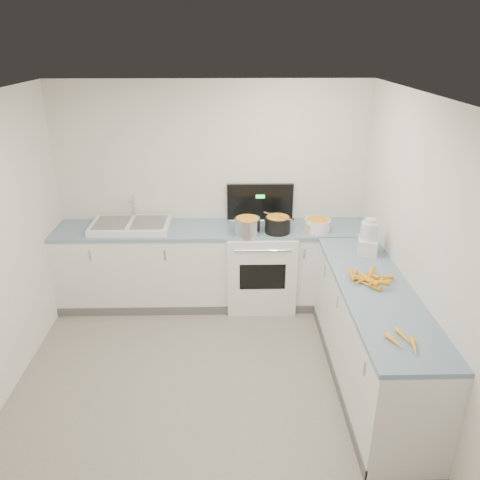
{
  "coord_description": "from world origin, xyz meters",
  "views": [
    {
      "loc": [
        0.21,
        -3.14,
        2.9
      ],
      "look_at": [
        0.3,
        1.1,
        1.05
      ],
      "focal_mm": 35.0,
      "sensor_mm": 36.0,
      "label": 1
    }
  ],
  "objects_px": {
    "black_pot": "(278,226)",
    "mixing_bowl": "(317,225)",
    "extract_bottle": "(312,228)",
    "food_processor": "(368,239)",
    "sink": "(131,225)",
    "spice_jar": "(309,229)",
    "steel_pot": "(247,227)",
    "stove": "(261,265)"
  },
  "relations": [
    {
      "from": "stove",
      "to": "spice_jar",
      "type": "distance_m",
      "value": 0.74
    },
    {
      "from": "stove",
      "to": "sink",
      "type": "bearing_deg",
      "value": 179.38
    },
    {
      "from": "black_pot",
      "to": "steel_pot",
      "type": "bearing_deg",
      "value": -172.13
    },
    {
      "from": "steel_pot",
      "to": "extract_bottle",
      "type": "bearing_deg",
      "value": 3.44
    },
    {
      "from": "black_pot",
      "to": "mixing_bowl",
      "type": "height_order",
      "value": "black_pot"
    },
    {
      "from": "extract_bottle",
      "to": "stove",
      "type": "bearing_deg",
      "value": 166.46
    },
    {
      "from": "sink",
      "to": "food_processor",
      "type": "bearing_deg",
      "value": -16.04
    },
    {
      "from": "spice_jar",
      "to": "food_processor",
      "type": "bearing_deg",
      "value": -47.02
    },
    {
      "from": "black_pot",
      "to": "food_processor",
      "type": "height_order",
      "value": "food_processor"
    },
    {
      "from": "mixing_bowl",
      "to": "food_processor",
      "type": "height_order",
      "value": "food_processor"
    },
    {
      "from": "sink",
      "to": "mixing_bowl",
      "type": "height_order",
      "value": "sink"
    },
    {
      "from": "sink",
      "to": "mixing_bowl",
      "type": "bearing_deg",
      "value": -2.83
    },
    {
      "from": "spice_jar",
      "to": "extract_bottle",
      "type": "bearing_deg",
      "value": 39.67
    },
    {
      "from": "steel_pot",
      "to": "food_processor",
      "type": "height_order",
      "value": "food_processor"
    },
    {
      "from": "black_pot",
      "to": "extract_bottle",
      "type": "relative_size",
      "value": 2.75
    },
    {
      "from": "black_pot",
      "to": "mixing_bowl",
      "type": "distance_m",
      "value": 0.44
    },
    {
      "from": "mixing_bowl",
      "to": "spice_jar",
      "type": "xyz_separation_m",
      "value": [
        -0.1,
        -0.08,
        -0.02
      ]
    },
    {
      "from": "sink",
      "to": "extract_bottle",
      "type": "xyz_separation_m",
      "value": [
        2.0,
        -0.15,
        0.01
      ]
    },
    {
      "from": "black_pot",
      "to": "food_processor",
      "type": "bearing_deg",
      "value": -34.04
    },
    {
      "from": "stove",
      "to": "extract_bottle",
      "type": "distance_m",
      "value": 0.76
    },
    {
      "from": "stove",
      "to": "spice_jar",
      "type": "bearing_deg",
      "value": -18.03
    },
    {
      "from": "stove",
      "to": "food_processor",
      "type": "relative_size",
      "value": 3.75
    },
    {
      "from": "black_pot",
      "to": "spice_jar",
      "type": "distance_m",
      "value": 0.34
    },
    {
      "from": "sink",
      "to": "steel_pot",
      "type": "relative_size",
      "value": 3.1
    },
    {
      "from": "sink",
      "to": "extract_bottle",
      "type": "distance_m",
      "value": 2.0
    },
    {
      "from": "extract_bottle",
      "to": "mixing_bowl",
      "type": "bearing_deg",
      "value": 37.08
    },
    {
      "from": "extract_bottle",
      "to": "steel_pot",
      "type": "bearing_deg",
      "value": -176.56
    },
    {
      "from": "sink",
      "to": "black_pot",
      "type": "xyz_separation_m",
      "value": [
        1.62,
        -0.14,
        0.04
      ]
    },
    {
      "from": "extract_bottle",
      "to": "sink",
      "type": "bearing_deg",
      "value": 175.77
    },
    {
      "from": "stove",
      "to": "sink",
      "type": "height_order",
      "value": "stove"
    },
    {
      "from": "spice_jar",
      "to": "food_processor",
      "type": "relative_size",
      "value": 0.28
    },
    {
      "from": "sink",
      "to": "mixing_bowl",
      "type": "relative_size",
      "value": 3.03
    },
    {
      "from": "stove",
      "to": "mixing_bowl",
      "type": "distance_m",
      "value": 0.81
    },
    {
      "from": "stove",
      "to": "black_pot",
      "type": "bearing_deg",
      "value": -37.56
    },
    {
      "from": "steel_pot",
      "to": "food_processor",
      "type": "distance_m",
      "value": 1.27
    },
    {
      "from": "steel_pot",
      "to": "sink",
      "type": "bearing_deg",
      "value": 171.59
    },
    {
      "from": "mixing_bowl",
      "to": "extract_bottle",
      "type": "xyz_separation_m",
      "value": [
        -0.06,
        -0.05,
        -0.02
      ]
    },
    {
      "from": "sink",
      "to": "mixing_bowl",
      "type": "xyz_separation_m",
      "value": [
        2.06,
        -0.1,
        0.03
      ]
    },
    {
      "from": "black_pot",
      "to": "extract_bottle",
      "type": "bearing_deg",
      "value": -0.46
    },
    {
      "from": "steel_pot",
      "to": "mixing_bowl",
      "type": "relative_size",
      "value": 0.98
    },
    {
      "from": "steel_pot",
      "to": "black_pot",
      "type": "bearing_deg",
      "value": 7.87
    },
    {
      "from": "sink",
      "to": "spice_jar",
      "type": "distance_m",
      "value": 1.97
    }
  ]
}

